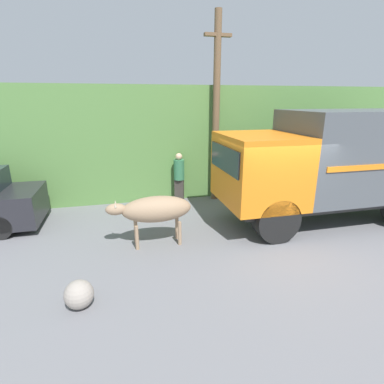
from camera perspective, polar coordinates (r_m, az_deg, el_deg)
ground_plane at (r=8.46m, az=15.42°, el=-8.06°), size 60.00×60.00×0.00m
hillside_embankment at (r=14.16m, az=2.35°, el=11.05°), size 32.00×6.36×3.99m
cargo_truck at (r=9.70m, az=25.88°, el=5.35°), size 6.61×2.43×3.23m
brown_cow at (r=7.42m, az=-7.09°, el=-3.36°), size 2.08×0.65×1.27m
pedestrian_on_hill at (r=10.58m, az=-2.48°, el=3.17°), size 0.48×0.48×1.75m
utility_pole at (r=10.61m, az=4.63°, el=15.59°), size 0.90×0.24×6.23m
roadside_rock at (r=5.89m, az=-20.73°, el=-17.78°), size 0.51×0.51×0.51m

